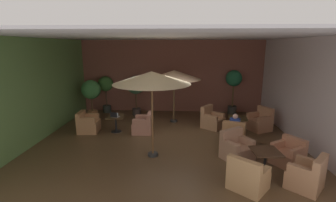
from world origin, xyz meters
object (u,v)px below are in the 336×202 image
armchair_front_right_south (248,178)px  armchair_mid_center_south (234,135)px  cafe_table_front_right (265,156)px  patio_umbrella_tall_red (174,75)px  potted_tree_mid_right (136,87)px  patio_umbrella_center_beige (152,78)px  potted_tree_left_corner (106,87)px  cafe_table_mid_center (238,121)px  armchair_mid_center_north (260,122)px  potted_tree_mid_left (234,83)px  patron_blue_shirt (235,124)px  iced_drink_cup (117,114)px  cafe_table_front_left (116,120)px  armchair_front_left_east (88,124)px  open_laptop (115,116)px  armchair_mid_center_east (212,120)px  armchair_front_right_west (307,176)px  armchair_front_right_north (288,155)px  armchair_front_left_north (144,125)px  armchair_front_right_east (236,149)px  potted_tree_right_corner (91,92)px

armchair_front_right_south → armchair_mid_center_south: armchair_mid_center_south is taller
cafe_table_front_right → patio_umbrella_tall_red: patio_umbrella_tall_red is taller
potted_tree_mid_right → patio_umbrella_center_beige: bearing=-73.6°
patio_umbrella_center_beige → potted_tree_left_corner: (-2.93, 4.92, -1.11)m
cafe_table_mid_center → armchair_mid_center_north: size_ratio=0.72×
potted_tree_mid_left → potted_tree_left_corner: bearing=-180.0°
cafe_table_mid_center → patron_blue_shirt: (-0.34, -1.01, 0.23)m
potted_tree_left_corner → iced_drink_cup: (1.27, -2.78, -0.61)m
cafe_table_front_left → armchair_front_left_east: 1.11m
open_laptop → armchair_mid_center_east: bearing=12.0°
cafe_table_front_right → armchair_front_right_west: (0.76, -0.68, -0.19)m
armchair_front_right_west → patio_umbrella_center_beige: bearing=157.7°
armchair_front_right_north → potted_tree_mid_right: (-5.26, 4.80, 1.09)m
armchair_front_left_north → armchair_front_right_east: bearing=-33.6°
armchair_front_right_west → cafe_table_mid_center: armchair_front_right_west is taller
armchair_front_right_west → patio_umbrella_tall_red: patio_umbrella_tall_red is taller
armchair_mid_center_north → potted_tree_right_corner: size_ratio=0.56×
cafe_table_front_right → armchair_mid_center_south: bearing=101.8°
armchair_front_left_north → patio_umbrella_center_beige: patio_umbrella_center_beige is taller
potted_tree_mid_left → armchair_mid_center_east: bearing=-120.4°
armchair_front_right_west → cafe_table_front_left: bearing=146.8°
potted_tree_left_corner → potted_tree_mid_right: (1.62, -0.47, 0.07)m
potted_tree_left_corner → potted_tree_right_corner: size_ratio=1.02×
armchair_front_right_west → potted_tree_mid_right: 8.01m
armchair_front_right_south → patio_umbrella_center_beige: size_ratio=0.41×
armchair_mid_center_north → patron_blue_shirt: bearing=-132.0°
armchair_mid_center_south → potted_tree_mid_right: size_ratio=0.49×
cafe_table_front_right → armchair_mid_center_east: 3.78m
armchair_mid_center_south → cafe_table_front_left: bearing=167.1°
armchair_front_left_north → armchair_mid_center_south: (3.29, -0.98, 0.01)m
armchair_front_right_west → potted_tree_left_corner: (-6.78, 6.50, 0.99)m
cafe_table_front_left → armchair_front_right_west: 6.64m
armchair_front_right_west → potted_tree_mid_left: size_ratio=0.47×
cafe_table_front_left → armchair_front_left_north: bearing=-1.5°
cafe_table_mid_center → patron_blue_shirt: 1.09m
patron_blue_shirt → armchair_mid_center_south: bearing=-108.7°
armchair_mid_center_east → armchair_front_right_east: bearing=-82.2°
potted_tree_left_corner → potted_tree_mid_left: bearing=0.0°
armchair_front_right_south → patio_umbrella_tall_red: (-1.89, 5.18, 1.80)m
cafe_table_front_left → armchair_front_left_north: size_ratio=0.86×
armchair_front_right_south → armchair_mid_center_south: 2.74m
armchair_mid_center_south → potted_tree_left_corner: (-5.62, 3.88, 0.99)m
armchair_front_right_south → iced_drink_cup: 5.62m
armchair_front_right_west → patron_blue_shirt: patron_blue_shirt is taller
potted_tree_left_corner → cafe_table_front_left: bearing=-66.8°
armchair_front_right_west → iced_drink_cup: size_ratio=9.38×
patio_umbrella_center_beige → armchair_front_right_north: bearing=-5.1°
cafe_table_mid_center → iced_drink_cup: 4.71m
patio_umbrella_tall_red → open_laptop: 3.08m
cafe_table_front_left → armchair_front_left_east: size_ratio=0.85×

